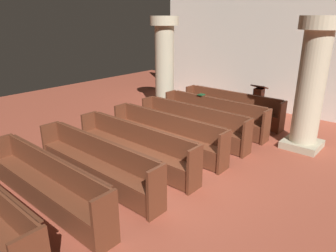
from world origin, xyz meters
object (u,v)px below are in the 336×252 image
Objects in this scene: pew_row_1 at (214,113)px; lectern at (258,103)px; pew_row_5 at (97,161)px; pew_row_6 at (47,182)px; pew_row_0 at (232,106)px; pew_row_3 at (167,133)px; pew_row_4 at (135,145)px; pillar_far_side at (165,63)px; hymn_book at (201,95)px; pew_row_2 at (192,122)px; pillar_aisle_side at (311,83)px.

pew_row_1 is 3.07× the size of lectern.
pew_row_5 is 1.05m from pew_row_6.
pew_row_0 and pew_row_6 have the same top height.
pew_row_1 is 1.00× the size of pew_row_3.
pew_row_3 is 1.00× the size of pew_row_4.
pillar_far_side is at bearing 132.17° from pew_row_3.
pillar_far_side reaches higher than pew_row_3.
pew_row_3 is 3.15m from pew_row_6.
pew_row_4 is 16.41× the size of hymn_book.
pew_row_0 and pew_row_2 have the same top height.
pew_row_2 is 2.10m from pew_row_4.
pew_row_3 is at bearing 90.00° from pew_row_4.
pillar_aisle_side is at bearing 61.26° from pew_row_5.
pew_row_2 is 3.07× the size of lectern.
pew_row_5 is 1.00× the size of pew_row_6.
pillar_aisle_side reaches higher than pew_row_6.
pillar_aisle_side is at bearing 66.01° from pew_row_6.
pew_row_4 is 1.05m from pew_row_5.
lectern reaches higher than hymn_book.
pew_row_4 is 3.07× the size of lectern.
pew_row_6 is (0.00, -1.05, 0.00)m from pew_row_5.
pillar_aisle_side is (2.48, -0.73, 1.18)m from pew_row_0.
pillar_aisle_side is 3.16m from hymn_book.
pew_row_1 is 1.04× the size of pillar_aisle_side.
pillar_aisle_side reaches higher than pew_row_4.
pew_row_4 is at bearing -80.04° from hymn_book.
pew_row_1 is at bearing -17.72° from hymn_book.
pew_row_6 is at bearing -93.48° from lectern.
hymn_book reaches higher than pew_row_6.
pew_row_5 is at bearing -94.07° from lectern.
pew_row_5 is 16.41× the size of hymn_book.
pillar_far_side is at bearing 176.96° from pillar_aisle_side.
pew_row_3 is at bearing -47.83° from pillar_far_side.
pew_row_3 is 1.05m from pew_row_4.
hymn_book is at bearing 104.38° from pew_row_3.
pew_row_5 is 5.49m from pillar_far_side.
pew_row_6 is 3.07× the size of lectern.
pew_row_5 is (0.00, -5.25, 0.00)m from pew_row_0.
pew_row_2 is at bearing -90.00° from pew_row_0.
lectern reaches higher than pew_row_5.
hymn_book reaches higher than pew_row_3.
hymn_book is at bearing 97.61° from pew_row_5.
lectern is (2.87, 1.42, -1.21)m from pillar_far_side.
pillar_far_side is 2.95× the size of lectern.
lectern is (-2.04, 1.68, -1.21)m from pillar_aisle_side.
pew_row_4 is (0.00, -3.15, 0.00)m from pew_row_1.
hymn_book is (-0.59, 2.29, 0.43)m from pew_row_3.
hymn_book is (-0.59, 1.24, 0.43)m from pew_row_2.
pew_row_0 is 1.00× the size of pew_row_1.
pew_row_5 is 1.04× the size of pillar_aisle_side.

